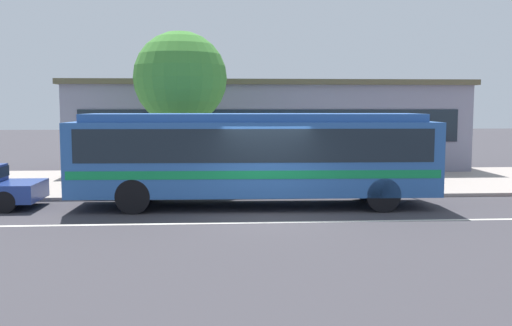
{
  "coord_description": "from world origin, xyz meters",
  "views": [
    {
      "loc": [
        -1.41,
        -15.67,
        3.07
      ],
      "look_at": [
        -0.19,
        2.07,
        1.3
      ],
      "focal_mm": 40.24,
      "sensor_mm": 36.0,
      "label": 1
    }
  ],
  "objects_px": {
    "pedestrian_waiting_near_sign": "(189,165)",
    "street_tree_near_stop": "(180,79)",
    "transit_bus": "(254,153)",
    "bus_stop_sign": "(402,144)"
  },
  "relations": [
    {
      "from": "street_tree_near_stop",
      "to": "pedestrian_waiting_near_sign",
      "type": "bearing_deg",
      "value": -80.44
    },
    {
      "from": "pedestrian_waiting_near_sign",
      "to": "street_tree_near_stop",
      "type": "distance_m",
      "value": 3.92
    },
    {
      "from": "pedestrian_waiting_near_sign",
      "to": "street_tree_near_stop",
      "type": "bearing_deg",
      "value": 99.56
    },
    {
      "from": "pedestrian_waiting_near_sign",
      "to": "bus_stop_sign",
      "type": "height_order",
      "value": "bus_stop_sign"
    },
    {
      "from": "transit_bus",
      "to": "pedestrian_waiting_near_sign",
      "type": "height_order",
      "value": "transit_bus"
    },
    {
      "from": "street_tree_near_stop",
      "to": "transit_bus",
      "type": "bearing_deg",
      "value": -60.19
    },
    {
      "from": "pedestrian_waiting_near_sign",
      "to": "bus_stop_sign",
      "type": "bearing_deg",
      "value": 1.17
    },
    {
      "from": "pedestrian_waiting_near_sign",
      "to": "street_tree_near_stop",
      "type": "xyz_separation_m",
      "value": [
        -0.42,
        2.5,
        2.99
      ]
    },
    {
      "from": "bus_stop_sign",
      "to": "street_tree_near_stop",
      "type": "bearing_deg",
      "value": 163.06
    },
    {
      "from": "transit_bus",
      "to": "pedestrian_waiting_near_sign",
      "type": "xyz_separation_m",
      "value": [
        -2.07,
        1.84,
        -0.56
      ]
    }
  ]
}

